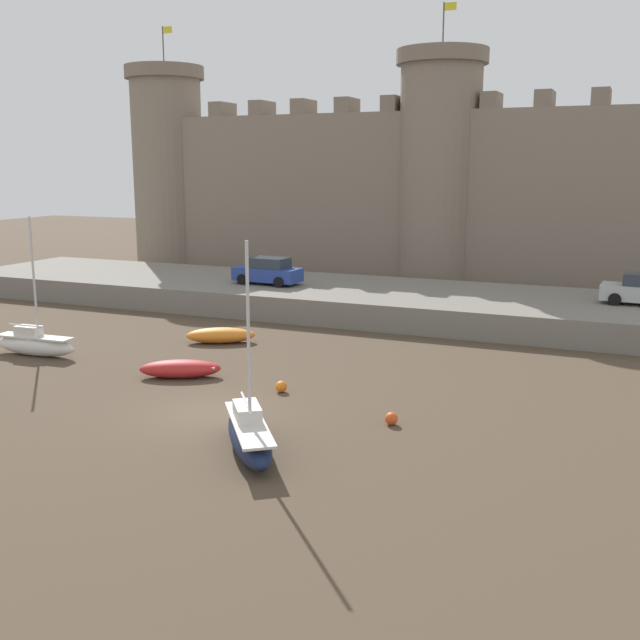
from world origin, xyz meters
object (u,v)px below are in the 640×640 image
at_px(rowboat_midflat_centre, 221,335).
at_px(mooring_buoy_mid_mud, 391,419).
at_px(sailboat_midflat_left, 249,433).
at_px(car_quay_centre_east, 268,271).
at_px(sailboat_midflat_right, 35,343).
at_px(mooring_buoy_near_shore, 281,387).
at_px(rowboat_near_channel_left, 180,368).

bearing_deg(rowboat_midflat_centre, mooring_buoy_mid_mud, -35.25).
height_order(sailboat_midflat_left, mooring_buoy_mid_mud, sailboat_midflat_left).
height_order(mooring_buoy_mid_mud, car_quay_centre_east, car_quay_centre_east).
bearing_deg(mooring_buoy_mid_mud, sailboat_midflat_right, 171.99).
relative_size(rowboat_midflat_centre, car_quay_centre_east, 0.84).
bearing_deg(sailboat_midflat_left, sailboat_midflat_right, 156.04).
bearing_deg(mooring_buoy_near_shore, car_quay_centre_east, 118.66).
relative_size(rowboat_near_channel_left, sailboat_midflat_right, 0.55).
xyz_separation_m(mooring_buoy_mid_mud, car_quay_centre_east, (-13.39, 17.22, 1.98)).
height_order(rowboat_near_channel_left, rowboat_midflat_centre, rowboat_midflat_centre).
height_order(mooring_buoy_near_shore, car_quay_centre_east, car_quay_centre_east).
bearing_deg(sailboat_midflat_right, mooring_buoy_mid_mud, -8.01).
bearing_deg(sailboat_midflat_right, rowboat_near_channel_left, -3.21).
relative_size(rowboat_midflat_centre, mooring_buoy_mid_mud, 8.09).
relative_size(rowboat_near_channel_left, mooring_buoy_mid_mud, 8.00).
distance_m(sailboat_midflat_right, mooring_buoy_mid_mud, 17.93).
bearing_deg(rowboat_near_channel_left, sailboat_midflat_right, 176.79).
distance_m(sailboat_midflat_left, car_quay_centre_east, 23.56).
distance_m(rowboat_near_channel_left, rowboat_midflat_centre, 6.13).
distance_m(mooring_buoy_mid_mud, mooring_buoy_near_shore, 5.32).
xyz_separation_m(rowboat_near_channel_left, mooring_buoy_mid_mud, (9.65, -2.04, -0.17)).
bearing_deg(car_quay_centre_east, mooring_buoy_near_shore, -61.34).
height_order(rowboat_midflat_centre, car_quay_centre_east, car_quay_centre_east).
relative_size(sailboat_midflat_left, car_quay_centre_east, 1.53).
bearing_deg(rowboat_near_channel_left, rowboat_midflat_centre, 105.18).
height_order(sailboat_midflat_right, car_quay_centre_east, sailboat_midflat_right).
bearing_deg(sailboat_midflat_left, rowboat_midflat_centre, 124.01).
distance_m(rowboat_midflat_centre, sailboat_midflat_right, 8.49).
xyz_separation_m(sailboat_midflat_left, car_quay_centre_east, (-10.18, 21.19, 1.62)).
height_order(rowboat_midflat_centre, sailboat_midflat_right, sailboat_midflat_right).
bearing_deg(mooring_buoy_near_shore, sailboat_midflat_left, -73.01).
relative_size(sailboat_midflat_right, mooring_buoy_near_shore, 14.27).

